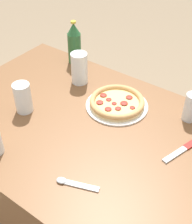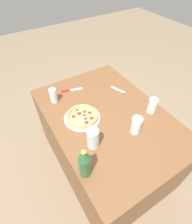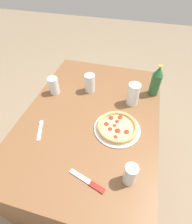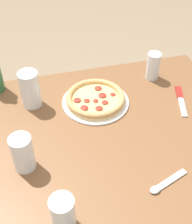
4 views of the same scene
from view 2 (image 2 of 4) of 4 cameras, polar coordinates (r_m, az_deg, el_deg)
The scene contains 10 objects.
ground_plane at distance 1.96m, azimuth 2.75°, elevation -15.38°, with size 8.00×8.00×0.00m, color #847056.
table at distance 1.66m, azimuth 3.19°, elevation -9.44°, with size 1.23×0.86×0.71m.
pizza_veggie at distance 1.34m, azimuth -4.54°, elevation -1.42°, with size 0.28×0.28×0.04m.
glass_mango_juice at distance 1.25m, azimuth 12.94°, elevation -4.35°, with size 0.07×0.07×0.14m.
glass_red_wine at distance 1.49m, azimuth -13.71°, elevation 5.12°, with size 0.06×0.06×0.13m.
glass_orange_juice at distance 1.43m, azimuth 17.85°, elevation 1.84°, with size 0.07×0.07×0.12m.
glass_cola at distance 1.14m, azimuth -1.04°, elevation -8.71°, with size 0.08×0.08×0.16m.
beer_bottle at distance 1.01m, azimuth -3.72°, elevation -16.40°, with size 0.07×0.07×0.23m.
knife at distance 1.61m, azimuth -8.16°, elevation 7.10°, with size 0.08×0.19×0.01m.
spoon at distance 1.61m, azimuth 7.86°, elevation 6.96°, with size 0.15×0.07×0.01m.
Camera 2 is at (-0.75, 0.57, 1.72)m, focal length 28.00 mm.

